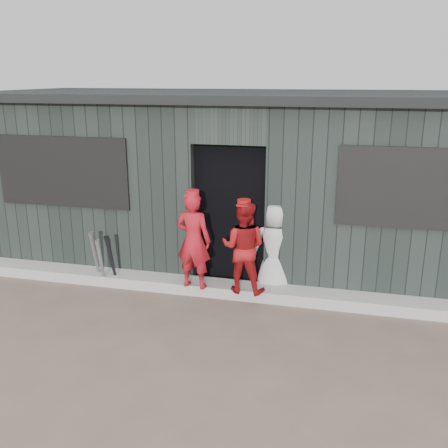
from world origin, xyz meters
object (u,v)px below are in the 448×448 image
(bat_mid, at_px, (96,257))
(player_red_left, at_px, (193,240))
(bat_right, at_px, (112,261))
(bat_left, at_px, (101,263))
(player_grey_back, at_px, (275,247))
(dugout, at_px, (249,177))
(player_red_right, at_px, (244,247))

(bat_mid, height_order, player_red_left, player_red_left)
(bat_right, bearing_deg, bat_left, -155.28)
(bat_right, distance_m, player_grey_back, 2.27)
(bat_right, distance_m, player_red_left, 1.28)
(bat_mid, relative_size, player_grey_back, 0.65)
(bat_mid, distance_m, player_grey_back, 2.52)
(bat_right, height_order, player_grey_back, player_grey_back)
(bat_left, relative_size, bat_mid, 0.89)
(player_red_left, height_order, dugout, dugout)
(bat_right, height_order, dugout, dugout)
(bat_left, height_order, bat_mid, bat_mid)
(bat_left, xyz_separation_m, dugout, (1.71, 1.87, 0.93))
(player_red_right, distance_m, player_grey_back, 0.57)
(bat_left, bearing_deg, player_grey_back, 11.14)
(bat_left, relative_size, dugout, 0.09)
(dugout, bearing_deg, bat_mid, -136.39)
(bat_mid, bearing_deg, player_red_right, -2.27)
(bat_mid, height_order, bat_right, bat_mid)
(bat_left, distance_m, player_red_right, 2.04)
(player_grey_back, bearing_deg, bat_left, 1.18)
(bat_mid, xyz_separation_m, player_red_right, (2.14, -0.09, 0.35))
(player_red_right, xyz_separation_m, dugout, (-0.29, 1.85, 0.53))
(player_red_left, xyz_separation_m, player_grey_back, (1.01, 0.46, -0.17))
(bat_mid, xyz_separation_m, player_red_left, (1.48, -0.10, 0.40))
(bat_left, height_order, dugout, dugout)
(bat_left, relative_size, bat_right, 0.92)
(bat_mid, bearing_deg, player_grey_back, 8.15)
(player_red_left, bearing_deg, player_red_right, -172.21)
(player_grey_back, bearing_deg, player_red_left, 14.49)
(player_grey_back, bearing_deg, bat_mid, -1.81)
(bat_left, xyz_separation_m, bat_right, (0.13, 0.06, 0.03))
(bat_mid, xyz_separation_m, bat_right, (0.27, -0.05, -0.01))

